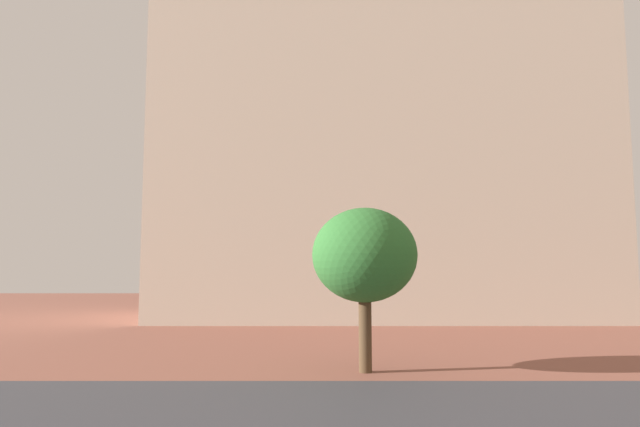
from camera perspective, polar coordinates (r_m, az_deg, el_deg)
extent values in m
plane|color=brown|center=(12.34, -2.06, -18.57)|extent=(120.00, 120.00, 0.00)
cube|color=#38383D|center=(10.61, -2.38, -20.67)|extent=(120.00, 8.41, 0.00)
cube|color=beige|center=(35.16, 5.49, 4.72)|extent=(25.30, 11.16, 18.32)
cube|color=#4C515B|center=(38.43, 5.33, 20.09)|extent=(23.27, 10.27, 2.40)
cube|color=beige|center=(37.45, 11.25, 14.48)|extent=(4.59, 4.59, 31.33)
cylinder|color=beige|center=(32.24, -14.12, 8.56)|extent=(2.80, 2.80, 21.30)
cylinder|color=beige|center=(34.49, 25.11, 7.24)|extent=(2.80, 2.80, 20.42)
cylinder|color=#4C3823|center=(15.80, 4.29, -12.05)|extent=(0.35, 0.35, 2.01)
ellipsoid|color=#2D6B2D|center=(15.72, 4.23, -4.17)|extent=(2.90, 2.90, 2.61)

